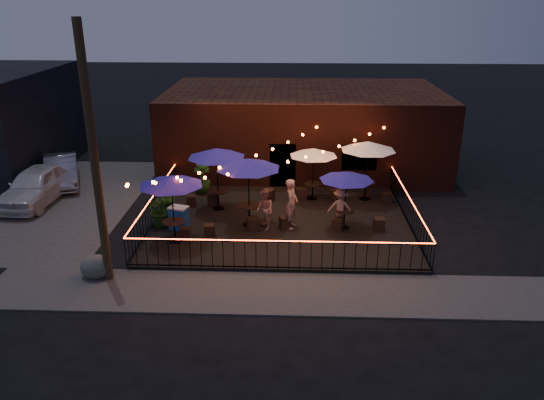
{
  "coord_description": "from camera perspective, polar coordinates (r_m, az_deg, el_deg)",
  "views": [
    {
      "loc": [
        0.39,
        -17.32,
        8.55
      ],
      "look_at": [
        -0.34,
        1.8,
        1.1
      ],
      "focal_mm": 35.0,
      "sensor_mm": 36.0,
      "label": 1
    }
  ],
  "objects": [
    {
      "name": "bistro_chair_11",
      "position": [
        23.38,
        12.26,
        0.26
      ],
      "size": [
        0.42,
        0.42,
        0.43
      ],
      "primitive_type": "cube",
      "rotation": [
        0.0,
        0.0,
        3.31
      ],
      "color": "black",
      "rests_on": "patio"
    },
    {
      "name": "fence_right",
      "position": [
        21.37,
        14.47,
        -1.1
      ],
      "size": [
        0.04,
        8.0,
        1.04
      ],
      "rotation": [
        0.0,
        0.0,
        1.57
      ],
      "color": "black",
      "rests_on": "patio"
    },
    {
      "name": "patron_b",
      "position": [
        20.02,
        -0.82,
        -1.02
      ],
      "size": [
        0.84,
        0.94,
        1.62
      ],
      "primitive_type": "imported",
      "rotation": [
        0.0,
        0.0,
        -1.24
      ],
      "color": "tan",
      "rests_on": "patio"
    },
    {
      "name": "cafe_table_1",
      "position": [
        21.56,
        -5.99,
        4.97
      ],
      "size": [
        3.14,
        3.14,
        2.62
      ],
      "rotation": [
        0.0,
        0.0,
        0.42
      ],
      "color": "black",
      "rests_on": "patio"
    },
    {
      "name": "bistro_chair_2",
      "position": [
        22.76,
        -8.68,
        -0.05
      ],
      "size": [
        0.47,
        0.47,
        0.45
      ],
      "primitive_type": "cube",
      "rotation": [
        0.0,
        0.0,
        0.29
      ],
      "color": "black",
      "rests_on": "patio"
    },
    {
      "name": "potted_shrub_a",
      "position": [
        20.88,
        -11.82,
        -1.01
      ],
      "size": [
        1.45,
        1.36,
        1.29
      ],
      "primitive_type": "imported",
      "rotation": [
        0.0,
        0.0,
        0.37
      ],
      "color": "#0D330A",
      "rests_on": "patio"
    },
    {
      "name": "bistro_chair_3",
      "position": [
        22.75,
        -6.37,
        0.16
      ],
      "size": [
        0.46,
        0.46,
        0.52
      ],
      "primitive_type": "cube",
      "rotation": [
        0.0,
        0.0,
        3.2
      ],
      "color": "black",
      "rests_on": "patio"
    },
    {
      "name": "car_white",
      "position": [
        25.26,
        -24.03,
        1.45
      ],
      "size": [
        2.1,
        4.67,
        1.56
      ],
      "primitive_type": "imported",
      "rotation": [
        0.0,
        0.0,
        -0.06
      ],
      "color": "white",
      "rests_on": "ground"
    },
    {
      "name": "utility_pole",
      "position": [
        16.46,
        -18.56,
        4.09
      ],
      "size": [
        0.26,
        0.26,
        8.0
      ],
      "primitive_type": "cylinder",
      "color": "#332515",
      "rests_on": "ground"
    },
    {
      "name": "cafe_table_5",
      "position": [
        22.89,
        10.31,
        5.67
      ],
      "size": [
        3.11,
        3.11,
        2.61
      ],
      "rotation": [
        0.0,
        0.0,
        0.41
      ],
      "color": "black",
      "rests_on": "patio"
    },
    {
      "name": "potted_shrub_c",
      "position": [
        23.98,
        -7.55,
        2.29
      ],
      "size": [
        0.86,
        0.86,
        1.36
      ],
      "primitive_type": "imported",
      "rotation": [
        0.0,
        0.0,
        0.14
      ],
      "color": "#0F340E",
      "rests_on": "patio"
    },
    {
      "name": "bistro_chair_10",
      "position": [
        23.22,
        6.81,
        0.52
      ],
      "size": [
        0.51,
        0.51,
        0.47
      ],
      "primitive_type": "cube",
      "rotation": [
        0.0,
        0.0,
        0.35
      ],
      "color": "black",
      "rests_on": "patio"
    },
    {
      "name": "fence_front",
      "position": [
        17.24,
        0.64,
        -5.97
      ],
      "size": [
        10.0,
        0.04,
        1.04
      ],
      "color": "black",
      "rests_on": "patio"
    },
    {
      "name": "sidewalk",
      "position": [
        16.46,
        0.51,
        -9.94
      ],
      "size": [
        18.0,
        2.5,
        0.05
      ],
      "primitive_type": "cube",
      "color": "#3D3938",
      "rests_on": "ground"
    },
    {
      "name": "car_silver",
      "position": [
        27.24,
        -21.71,
        2.94
      ],
      "size": [
        2.89,
        4.42,
        1.38
      ],
      "primitive_type": "imported",
      "rotation": [
        0.0,
        0.0,
        0.38
      ],
      "color": "#A8A8B1",
      "rests_on": "ground"
    },
    {
      "name": "bistro_chair_8",
      "position": [
        20.36,
        7.12,
        -2.58
      ],
      "size": [
        0.49,
        0.49,
        0.46
      ],
      "primitive_type": "cube",
      "rotation": [
        0.0,
        0.0,
        -0.35
      ],
      "color": "black",
      "rests_on": "patio"
    },
    {
      "name": "patron_c",
      "position": [
        20.46,
        7.39,
        -0.81
      ],
      "size": [
        1.1,
        0.77,
        1.55
      ],
      "primitive_type": "imported",
      "rotation": [
        0.0,
        0.0,
        2.94
      ],
      "color": "#E0A68F",
      "rests_on": "patio"
    },
    {
      "name": "bistro_chair_9",
      "position": [
        20.58,
        11.41,
        -2.55
      ],
      "size": [
        0.4,
        0.4,
        0.48
      ],
      "primitive_type": "cube",
      "rotation": [
        0.0,
        0.0,
        3.14
      ],
      "color": "black",
      "rests_on": "patio"
    },
    {
      "name": "festoon_lights",
      "position": [
        20.0,
        -1.94,
        3.7
      ],
      "size": [
        10.02,
        8.72,
        1.32
      ],
      "color": "#FF420C",
      "rests_on": "ground"
    },
    {
      "name": "cafe_table_4",
      "position": [
        19.92,
        8.02,
        2.51
      ],
      "size": [
        2.48,
        2.48,
        2.26
      ],
      "rotation": [
        0.0,
        0.0,
        -0.24
      ],
      "color": "black",
      "rests_on": "patio"
    },
    {
      "name": "bistro_chair_7",
      "position": [
        23.18,
        3.14,
        0.65
      ],
      "size": [
        0.47,
        0.47,
        0.51
      ],
      "primitive_type": "cube",
      "rotation": [
        0.0,
        0.0,
        3.25
      ],
      "color": "black",
      "rests_on": "patio"
    },
    {
      "name": "cooler",
      "position": [
        20.46,
        -9.99,
        -1.9
      ],
      "size": [
        0.82,
        0.69,
        0.91
      ],
      "rotation": [
        0.0,
        0.0,
        -0.33
      ],
      "color": "#1853B1",
      "rests_on": "patio"
    },
    {
      "name": "cafe_table_3",
      "position": [
        22.72,
        4.49,
        5.08
      ],
      "size": [
        2.59,
        2.59,
        2.29
      ],
      "rotation": [
        0.0,
        0.0,
        -0.29
      ],
      "color": "black",
      "rests_on": "patio"
    },
    {
      "name": "cafe_table_2",
      "position": [
        19.82,
        -2.56,
        3.83
      ],
      "size": [
        3.23,
        3.23,
        2.7
      ],
      "rotation": [
        0.0,
        0.0,
        -0.41
      ],
      "color": "black",
      "rests_on": "patio"
    },
    {
      "name": "bistro_chair_6",
      "position": [
        23.07,
        -0.35,
        0.57
      ],
      "size": [
        0.55,
        0.55,
        0.5
      ],
      "primitive_type": "cube",
      "rotation": [
        0.0,
        0.0,
        -0.4
      ],
      "color": "black",
      "rests_on": "patio"
    },
    {
      "name": "potted_shrub_b",
      "position": [
        22.1,
        -11.02,
        0.33
      ],
      "size": [
        0.86,
        0.76,
        1.31
      ],
      "primitive_type": "imported",
      "rotation": [
        0.0,
        0.0,
        -0.3
      ],
      "color": "#103412",
      "rests_on": "patio"
    },
    {
      "name": "cafe_table_0",
      "position": [
        18.82,
        -10.82,
        1.98
      ],
      "size": [
        2.66,
        2.66,
        2.52
      ],
      "rotation": [
        0.0,
        0.0,
        -0.18
      ],
      "color": "black",
      "rests_on": "patio"
    },
    {
      "name": "ground",
      "position": [
        19.32,
        0.8,
        -5.01
      ],
      "size": [
        110.0,
        110.0,
        0.0
      ],
      "primitive_type": "plane",
      "color": "black",
      "rests_on": "ground"
    },
    {
      "name": "brick_building",
      "position": [
        28.09,
        3.39,
        7.74
      ],
      "size": [
        14.0,
        8.0,
        4.0
      ],
      "color": "#37160F",
      "rests_on": "ground"
    },
    {
      "name": "bistro_chair_0",
      "position": [
        19.69,
        -9.36,
        -3.57
      ],
      "size": [
        0.43,
        0.43,
        0.45
      ],
      "primitive_type": "cube",
      "rotation": [
        0.0,
        0.0,
        0.13
      ],
      "color": "black",
      "rests_on": "patio"
    },
    {
      "name": "boulder",
      "position": [
        18.07,
        -18.38,
        -6.83
      ],
      "size": [
        1.0,
        0.87,
        0.75
      ],
      "primitive_type": "ellipsoid",
      "rotation": [
        0.0,
        0.0,
        0.06
      ],
      "color": "#494944",
      "rests_on": "ground"
    },
    {
      "name": "patio",
      "position": [
        21.1,
        0.93,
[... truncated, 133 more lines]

